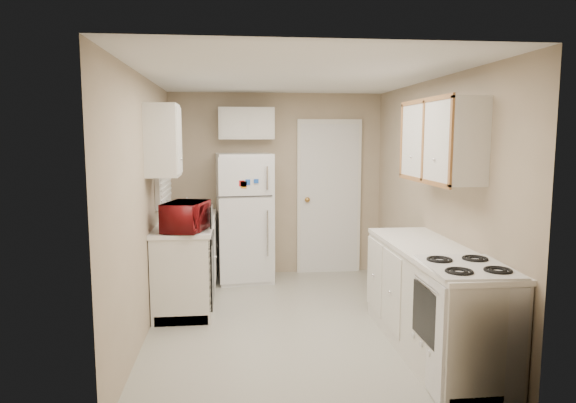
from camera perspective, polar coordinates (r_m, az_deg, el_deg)
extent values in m
plane|color=#BBB8AC|center=(5.25, 0.60, -13.26)|extent=(3.80, 3.80, 0.00)
plane|color=white|center=(4.94, 0.64, 13.76)|extent=(3.80, 3.80, 0.00)
plane|color=tan|center=(4.99, -15.56, -0.38)|extent=(3.80, 3.80, 0.00)
plane|color=tan|center=(5.31, 15.81, 0.06)|extent=(3.80, 3.80, 0.00)
plane|color=tan|center=(6.84, -1.26, 1.91)|extent=(2.80, 2.80, 0.00)
plane|color=tan|center=(3.10, 4.76, -4.72)|extent=(2.80, 2.80, 0.00)
cube|color=silver|center=(5.97, -11.04, -6.33)|extent=(0.60, 1.80, 0.90)
cube|color=black|center=(5.36, -8.48, -7.41)|extent=(0.03, 0.58, 0.72)
cube|color=gray|center=(6.03, -11.02, -2.21)|extent=(0.54, 0.74, 0.16)
imported|color=maroon|center=(5.21, -11.27, -1.61)|extent=(0.58, 0.41, 0.35)
imported|color=white|center=(6.46, -11.16, -0.34)|extent=(0.10, 0.11, 0.19)
cube|color=silver|center=(5.99, -13.68, 4.77)|extent=(0.10, 0.98, 1.08)
cube|color=silver|center=(5.14, -13.73, 6.61)|extent=(0.30, 0.45, 0.70)
cube|color=silver|center=(6.56, -4.85, -1.76)|extent=(0.73, 0.71, 1.62)
cube|color=silver|center=(6.63, -4.65, 8.64)|extent=(0.70, 0.30, 0.40)
cube|color=silver|center=(6.91, 4.57, 0.44)|extent=(0.86, 0.06, 2.08)
cube|color=silver|center=(4.63, 15.72, -10.51)|extent=(0.60, 2.00, 0.90)
cube|color=silver|center=(4.09, 19.03, -13.32)|extent=(0.62, 0.75, 0.86)
cube|color=silver|center=(4.75, 16.63, 6.47)|extent=(0.30, 1.20, 0.70)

